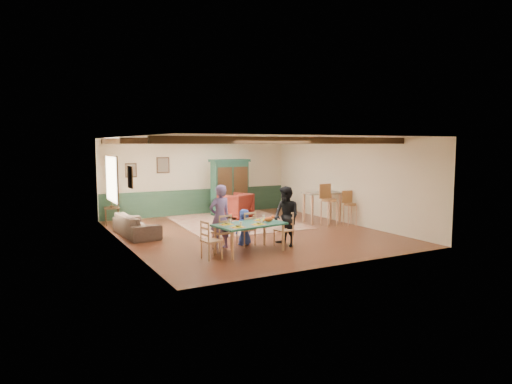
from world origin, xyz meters
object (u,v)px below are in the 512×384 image
dining_chair_far_right (246,228)px  counter_table (322,207)px  armchair (236,206)px  person_woman (286,216)px  person_man (220,217)px  table_lamp (112,199)px  dining_table (250,238)px  end_table (112,216)px  dining_chair_end_left (212,240)px  bar_stool_right (350,208)px  bar_stool_left (329,205)px  dining_chair_far_left (222,232)px  cat (269,219)px  armoire (230,187)px  person_child (244,227)px  dining_chair_end_right (283,229)px  sofa (136,225)px

dining_chair_far_right → counter_table: size_ratio=0.72×
armchair → person_woman: bearing=53.6°
person_man → table_lamp: 4.88m
dining_table → armchair: bearing=68.0°
dining_table → end_table: size_ratio=2.90×
dining_chair_far_right → counter_table: bearing=-161.9°
armchair → counter_table: 2.93m
person_man → dining_chair_end_left: bearing=46.8°
armchair → counter_table: size_ratio=0.80×
dining_chair_far_right → person_woman: (0.85, -0.53, 0.32)m
bar_stool_right → person_woman: bearing=-148.7°
bar_stool_left → dining_chair_far_left: bearing=-163.6°
cat → bar_stool_right: bar_stool_right is taller
end_table → armchair: bearing=-9.5°
dining_table → dining_chair_far_right: 0.75m
armoire → counter_table: armoire is taller
bar_stool_right → armchair: bearing=137.4°
dining_table → bar_stool_left: bearing=27.2°
person_man → person_child: (0.71, 0.11, -0.32)m
person_child → armoire: 4.96m
person_child → table_lamp: size_ratio=1.77×
dining_chair_end_right → dining_chair_end_left: bearing=-90.0°
person_woman → sofa: person_woman is taller
cat → table_lamp: (-2.62, 5.26, 0.06)m
dining_table → dining_chair_far_right: (0.26, 0.70, 0.09)m
cat → sofa: bearing=117.6°
person_woman → table_lamp: person_woman is taller
dining_chair_end_left → table_lamp: 5.53m
dining_chair_end_right → person_woman: 0.33m
dining_table → person_child: (0.25, 0.77, 0.11)m
dining_chair_end_right → counter_table: bearing=120.7°
dining_chair_far_left → bar_stool_left: size_ratio=0.66×
person_woman → dining_chair_far_right: bearing=-130.3°
dining_chair_far_right → armoire: (1.74, 4.68, 0.57)m
dining_chair_end_right → end_table: dining_chair_end_right is taller
dining_table → dining_chair_end_right: bearing=8.6°
person_child → end_table: 5.07m
person_woman → counter_table: (2.85, 2.38, -0.25)m
dining_chair_end_right → cat: (-0.52, -0.17, 0.33)m
person_man → bar_stool_left: bearing=-171.7°
dining_chair_far_left → table_lamp: table_lamp is taller
bar_stool_left → person_woman: bearing=-147.7°
person_woman → end_table: person_woman is taller
bar_stool_left → bar_stool_right: size_ratio=1.19×
person_woman → cat: size_ratio=4.58×
dining_chair_far_left → dining_chair_end_left: 0.94m
bar_stool_right → bar_stool_left: bearing=158.6°
table_lamp → bar_stool_left: 6.77m
person_woman → end_table: 6.04m
person_woman → armchair: bearing=162.0°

